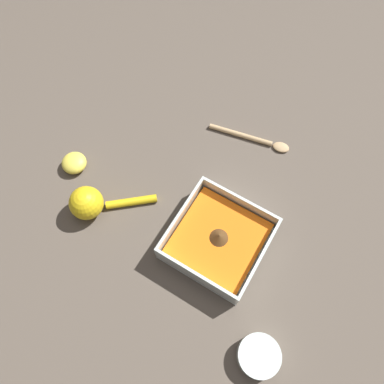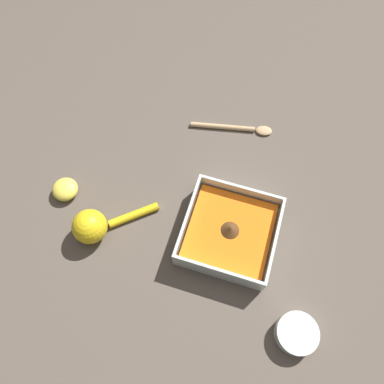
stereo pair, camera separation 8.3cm
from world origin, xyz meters
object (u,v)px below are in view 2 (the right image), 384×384
lemon_squeezer (94,226)px  wooden_spoon (236,128)px  square_dish (229,233)px  lemon_half (65,189)px  spice_bowl (296,333)px

lemon_squeezer → wooden_spoon: size_ratio=0.80×
square_dish → lemon_squeezer: lemon_squeezer is taller
lemon_half → wooden_spoon: size_ratio=0.29×
square_dish → lemon_squeezer: size_ratio=1.21×
square_dish → wooden_spoon: size_ratio=0.97×
square_dish → spice_bowl: (0.18, -0.16, -0.01)m
lemon_squeezer → lemon_half: bearing=-72.6°
lemon_squeezer → lemon_half: (-0.10, 0.07, -0.02)m
lemon_half → wooden_spoon: 0.44m
square_dish → lemon_half: (-0.38, -0.01, -0.00)m
spice_bowl → wooden_spoon: (-0.23, 0.43, -0.01)m
lemon_half → square_dish: bearing=1.4°
square_dish → spice_bowl: bearing=-41.8°
lemon_squeezer → lemon_half: 0.12m
lemon_squeezer → wooden_spoon: bearing=-162.9°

